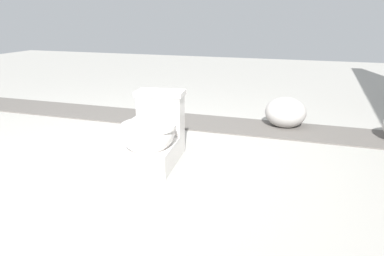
% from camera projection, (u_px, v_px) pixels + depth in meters
% --- Properties ---
extents(ground_plane, '(14.00, 14.00, 0.00)m').
position_uv_depth(ground_plane, '(134.00, 161.00, 2.83)').
color(ground_plane, '#A8A59E').
extents(gravel_strip, '(0.56, 8.00, 0.01)m').
position_uv_depth(gravel_strip, '(231.00, 125.00, 3.71)').
color(gravel_strip, '#605B56').
rests_on(gravel_strip, ground).
extents(toilet, '(0.67, 0.45, 0.52)m').
position_uv_depth(toilet, '(153.00, 135.00, 2.73)').
color(toilet, white).
rests_on(toilet, ground).
extents(boulder_far, '(0.40, 0.42, 0.30)m').
position_uv_depth(boulder_far, '(286.00, 112.00, 3.63)').
color(boulder_far, '#B7B2AD').
rests_on(boulder_far, ground).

